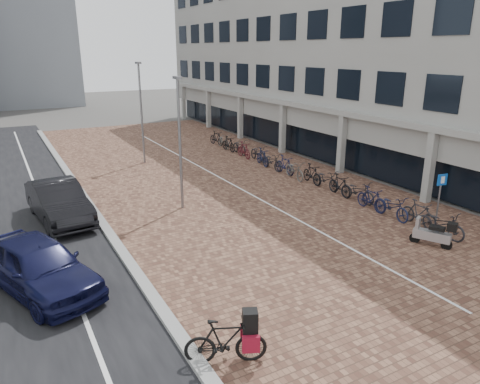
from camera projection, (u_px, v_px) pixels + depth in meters
The scene contains 14 objects.
ground at pixel (335, 285), 13.56m from camera, with size 140.00×140.00×0.00m, color #474442.
plaza_brick at pixel (219, 180), 24.49m from camera, with size 14.50×42.00×0.04m, color brown.
curb at pixel (85, 199), 21.22m from camera, with size 0.35×42.00×0.14m, color gray.
lane_line at pixel (42, 206), 20.36m from camera, with size 0.12×44.00×0.00m, color white.
parking_line at pixel (223, 179), 24.57m from camera, with size 0.10×30.00×0.00m, color white.
office_building at pixel (337, 25), 30.29m from camera, with size 8.40×40.00×15.00m.
car_navy at pixel (39, 266), 13.01m from camera, with size 1.94×4.82×1.64m, color black.
car_dark at pixel (59, 202), 18.49m from camera, with size 1.73×4.97×1.64m, color black.
hero_bike at pixel (226, 341), 10.04m from camera, with size 1.94×1.25×1.33m.
scooter_front at pixel (432, 233), 16.09m from camera, with size 0.48×1.52×1.05m, color #B5B4BA, non-canonical shape.
parking_sign at pixel (440, 192), 17.73m from camera, with size 0.45×0.12×2.17m.
lamp_near at pixel (180, 146), 19.29m from camera, with size 0.12×0.12×5.73m, color slate.
lamp_far at pixel (142, 115), 27.26m from camera, with size 0.12×0.12×6.08m, color slate.
bike_row at pixel (293, 168), 25.01m from camera, with size 1.32×21.47×1.05m.
Camera 1 is at (-8.32, -9.17, 6.83)m, focal length 33.44 mm.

